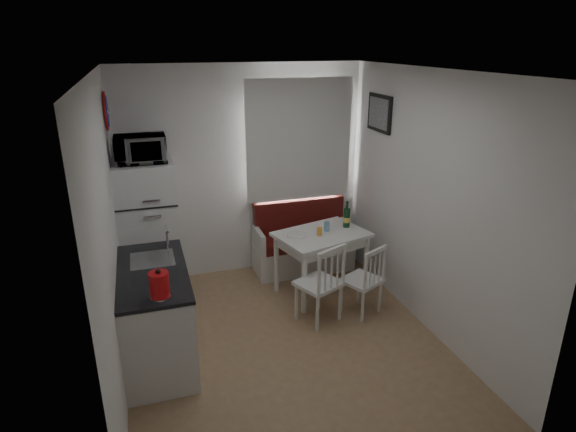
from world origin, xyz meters
name	(u,v)px	position (x,y,z in m)	size (l,w,h in m)	color
floor	(285,342)	(0.00, 0.00, 0.00)	(3.00, 3.50, 0.02)	#977150
ceiling	(284,71)	(0.00, 0.00, 2.60)	(3.00, 3.50, 0.02)	white
wall_back	(243,173)	(0.00, 1.75, 1.30)	(3.00, 0.02, 2.60)	white
wall_front	(373,322)	(0.00, -1.75, 1.30)	(3.00, 0.02, 2.60)	white
wall_left	(110,240)	(-1.50, 0.00, 1.30)	(0.02, 3.50, 2.60)	white
wall_right	(428,204)	(1.50, 0.00, 1.30)	(0.02, 3.50, 2.60)	white
window	(298,144)	(0.70, 1.72, 1.62)	(1.22, 0.06, 1.47)	white
curtain	(300,141)	(0.70, 1.65, 1.68)	(1.35, 0.02, 1.50)	white
kitchen_counter	(156,314)	(-1.20, 0.16, 0.46)	(0.62, 1.32, 1.16)	white
wall_sign	(107,111)	(-1.47, 1.45, 2.15)	(0.40, 0.40, 0.03)	navy
picture_frame	(379,113)	(1.48, 1.10, 2.05)	(0.04, 0.52, 0.42)	black
bench	(303,247)	(0.71, 1.51, 0.30)	(1.26, 0.48, 0.90)	white
dining_table	(322,240)	(0.71, 0.87, 0.67)	(1.15, 0.94, 0.75)	white
chair_left	(322,277)	(0.46, 0.21, 0.55)	(0.55, 0.55, 0.48)	white
chair_right	(366,275)	(0.96, 0.21, 0.50)	(0.50, 0.51, 0.43)	white
fridge	(149,231)	(-1.18, 1.40, 0.80)	(0.64, 0.64, 1.61)	white
microwave	(140,149)	(-1.18, 1.35, 1.75)	(0.53, 0.36, 0.29)	white
kettle	(159,285)	(-1.15, -0.38, 1.02)	(0.19, 0.19, 0.25)	red
wine_bottle	(347,214)	(1.06, 0.97, 0.91)	(0.08, 0.08, 0.32)	#133D1F
drinking_glass_orange	(319,231)	(0.66, 0.82, 0.80)	(0.06, 0.06, 0.09)	orange
drinking_glass_blue	(327,226)	(0.79, 0.92, 0.80)	(0.07, 0.07, 0.11)	#71A4C0
plate	(297,235)	(0.41, 0.89, 0.76)	(0.23, 0.23, 0.02)	white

